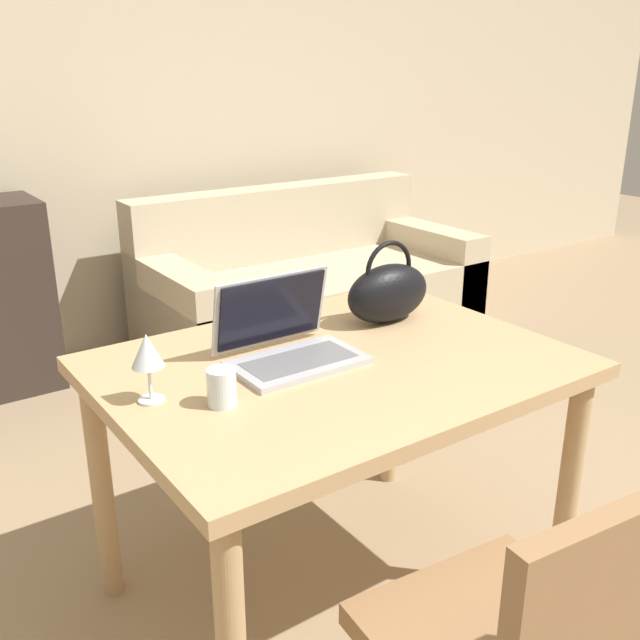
% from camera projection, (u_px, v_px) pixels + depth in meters
% --- Properties ---
extents(wall_back, '(10.00, 0.06, 2.70)m').
position_uv_depth(wall_back, '(18.00, 89.00, 3.35)').
color(wall_back, beige).
rests_on(wall_back, ground_plane).
extents(dining_table, '(1.17, 0.88, 0.74)m').
position_uv_depth(dining_table, '(335.00, 392.00, 1.87)').
color(dining_table, tan).
rests_on(dining_table, ground_plane).
extents(couch, '(1.80, 0.87, 0.82)m').
position_uv_depth(couch, '(309.00, 291.00, 3.93)').
color(couch, '#C1B293').
rests_on(couch, ground_plane).
extents(laptop, '(0.33, 0.25, 0.21)m').
position_uv_depth(laptop, '(285.00, 337.00, 1.83)').
color(laptop, '#ADADB2').
rests_on(laptop, dining_table).
extents(drinking_glass, '(0.07, 0.07, 0.09)m').
position_uv_depth(drinking_glass, '(222.00, 387.00, 1.58)').
color(drinking_glass, silver).
rests_on(drinking_glass, dining_table).
extents(wine_glass, '(0.07, 0.07, 0.16)m').
position_uv_depth(wine_glass, '(147.00, 353.00, 1.58)').
color(wine_glass, silver).
rests_on(wine_glass, dining_table).
extents(handbag, '(0.28, 0.13, 0.25)m').
position_uv_depth(handbag, '(388.00, 292.00, 2.09)').
color(handbag, black).
rests_on(handbag, dining_table).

